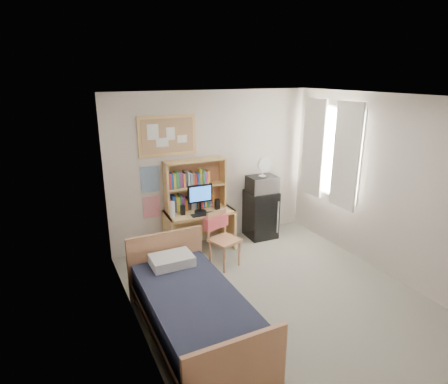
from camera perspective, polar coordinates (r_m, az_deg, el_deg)
name	(u,v)px	position (r m, az deg, el deg)	size (l,w,h in m)	color
floor	(279,299)	(5.23, 8.32, -15.78)	(3.60, 4.20, 0.02)	gray
ceiling	(289,97)	(4.38, 9.87, 14.08)	(3.60, 4.20, 0.02)	white
wall_back	(213,169)	(6.39, -1.73, 3.59)	(3.60, 0.04, 2.60)	beige
wall_front	(445,292)	(3.32, 30.66, -13.01)	(3.60, 0.04, 2.60)	beige
wall_left	(137,232)	(3.95, -13.09, -6.00)	(0.04, 4.20, 2.60)	beige
wall_right	(388,187)	(5.82, 23.75, 0.65)	(0.04, 4.20, 2.60)	beige
window_unit	(330,152)	(6.53, 15.86, 5.92)	(0.10, 1.40, 1.70)	white
curtain_left	(346,157)	(6.22, 18.08, 5.16)	(0.04, 0.55, 1.70)	white
curtain_right	(313,148)	(6.81, 13.45, 6.57)	(0.04, 0.55, 1.70)	white
bulletin_board	(167,136)	(5.98, -8.62, 8.49)	(0.94, 0.03, 0.64)	tan
poster_wave	(150,179)	(6.04, -11.23, 1.93)	(0.30, 0.01, 0.42)	#245693
poster_japan	(152,207)	(6.19, -10.97, -2.26)	(0.28, 0.01, 0.36)	red
desk	(200,230)	(6.29, -3.75, -5.85)	(1.11, 0.56, 0.69)	#DDB26B
desk_chair	(225,240)	(5.74, 0.10, -7.29)	(0.43, 0.43, 0.86)	tan
mini_fridge	(261,214)	(6.80, 5.61, -3.35)	(0.50, 0.50, 0.85)	black
bed	(195,316)	(4.41, -4.52, -18.26)	(0.98, 1.97, 0.54)	#1B1E30
hutch	(195,184)	(6.17, -4.40, 1.19)	(1.02, 0.26, 0.83)	#DDB26B
monitor	(200,199)	(6.04, -3.65, -1.10)	(0.41, 0.03, 0.44)	black
keyboard	(204,214)	(5.99, -3.13, -3.41)	(0.40, 0.13, 0.02)	black
speaker_left	(183,210)	(5.99, -6.30, -2.79)	(0.06, 0.06, 0.15)	black
speaker_right	(217,204)	(6.19, -1.04, -1.89)	(0.07, 0.07, 0.18)	black
water_bottle	(172,210)	(5.89, -7.86, -2.68)	(0.08, 0.08, 0.26)	silver
hoodie	(216,222)	(5.78, -1.27, -4.54)	(0.42, 0.13, 0.20)	#D45157
microwave	(262,184)	(6.60, 5.84, 1.22)	(0.49, 0.37, 0.28)	#B8B8BC
desk_fan	(263,167)	(6.52, 5.92, 3.74)	(0.25, 0.25, 0.31)	silver
pillow	(172,260)	(4.84, -7.97, -10.24)	(0.52, 0.37, 0.13)	silver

